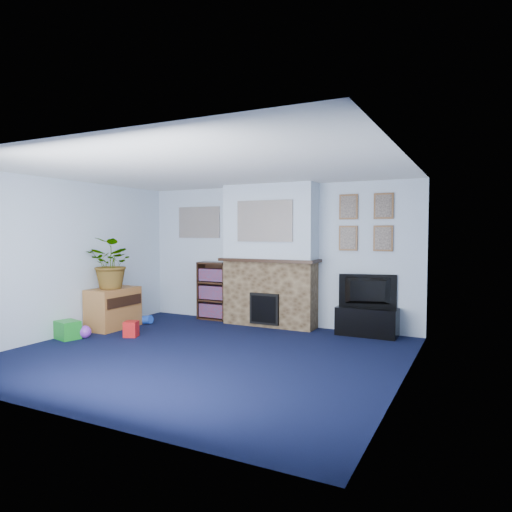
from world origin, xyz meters
The scene contains 26 objects.
floor centered at (0.00, 0.00, 0.00)m, with size 5.00×4.50×0.01m, color black.
ceiling centered at (0.00, 0.00, 2.40)m, with size 5.00×4.50×0.01m, color white.
wall_back centered at (0.00, 2.25, 1.20)m, with size 5.00×0.04×2.40m, color silver.
wall_front centered at (0.00, -2.25, 1.20)m, with size 5.00×0.04×2.40m, color silver.
wall_left centered at (-2.50, 0.00, 1.20)m, with size 0.04×4.50×2.40m, color silver.
wall_right centered at (2.50, 0.00, 1.20)m, with size 0.04×4.50×2.40m, color silver.
chimney_breast centered at (0.00, 2.05, 1.18)m, with size 1.72×0.50×2.40m.
collage_main centered at (0.00, 1.84, 1.78)m, with size 1.00×0.03×0.68m, color gray.
collage_left centered at (-1.55, 2.23, 1.78)m, with size 0.90×0.03×0.58m, color gray.
portrait_tl centered at (1.30, 2.23, 2.00)m, with size 0.30×0.03×0.40m, color brown.
portrait_tr centered at (1.85, 2.23, 2.00)m, with size 0.30×0.03×0.40m, color brown.
portrait_bl centered at (1.30, 2.23, 1.50)m, with size 0.30×0.03×0.40m, color brown.
portrait_br centered at (1.85, 2.23, 1.50)m, with size 0.30×0.03×0.40m, color brown.
tv_stand centered at (1.66, 2.03, 0.22)m, with size 0.92×0.39×0.44m, color black.
television centered at (1.66, 2.05, 0.69)m, with size 0.88×0.12×0.51m, color black.
bookshelf centered at (-1.15, 2.11, 0.50)m, with size 0.58×0.28×1.05m.
sideboard centered at (-2.24, 0.70, 0.35)m, with size 0.48×0.86×0.67m, color #A26733.
potted_plant centered at (-2.19, 0.65, 1.09)m, with size 0.76×0.66×0.84m, color #26661E.
mantel_clock centered at (-0.09, 2.00, 1.22)m, with size 0.09×0.06×0.13m, color gold.
mantel_candle centered at (0.22, 2.00, 1.23)m, with size 0.06×0.06×0.18m, color #B2BFC6.
mantel_teddy centered at (-0.63, 2.00, 1.22)m, with size 0.14×0.14×0.14m, color gray.
mantel_can centered at (0.75, 2.00, 1.21)m, with size 0.06×0.06×0.13m, color red.
green_crate centered at (-2.30, -0.19, 0.14)m, with size 0.34×0.27×0.27m, color #198C26.
toy_ball centered at (-2.11, -0.03, 0.09)m, with size 0.19×0.19×0.19m, color purple.
toy_block centered at (-1.55, 0.35, 0.11)m, with size 0.19×0.19×0.24m, color red.
toy_tube centered at (-2.02, 1.20, 0.07)m, with size 0.14×0.14×0.31m, color blue.
Camera 1 is at (3.24, -4.97, 1.60)m, focal length 32.00 mm.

